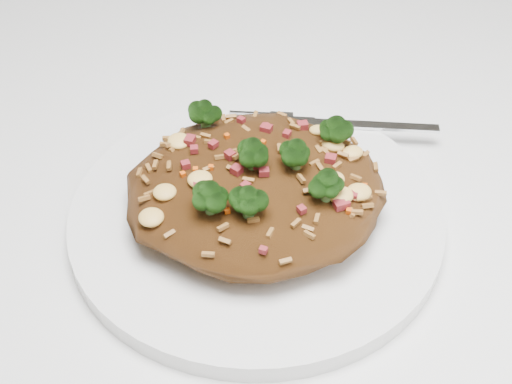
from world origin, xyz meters
The scene contains 4 objects.
dining_table centered at (0.00, 0.00, 0.66)m, with size 1.20×0.80×0.75m.
plate centered at (0.07, 0.02, 0.76)m, with size 0.25×0.25×0.01m, color white.
fried_rice centered at (0.07, 0.02, 0.79)m, with size 0.17×0.16×0.06m.
fork centered at (0.15, 0.10, 0.77)m, with size 0.16×0.04×0.00m.
Camera 1 is at (0.04, -0.33, 1.10)m, focal length 50.00 mm.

